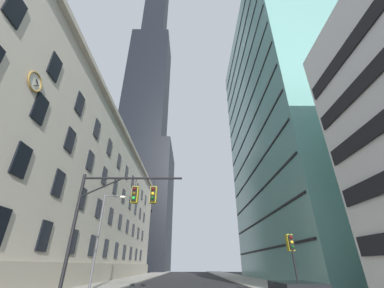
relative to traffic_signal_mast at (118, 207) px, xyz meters
The scene contains 6 objects.
station_building 28.15m from the traffic_signal_mast, 124.67° to the left, with size 18.08×63.47×22.75m.
dark_skyscraper 100.90m from the traffic_signal_mast, 102.25° to the left, with size 27.42×27.42×224.13m.
glass_office_midrise 39.95m from the traffic_signal_mast, 42.77° to the left, with size 19.94×34.19×52.06m.
traffic_signal_mast is the anchor object (origin of this frame).
traffic_light_near_right 11.54m from the traffic_signal_mast, 11.59° to the left, with size 0.40×0.63×3.70m.
street_lamppost 8.16m from the traffic_signal_mast, 114.44° to the left, with size 2.05×0.32×7.80m.
Camera 1 is at (0.33, -11.56, 1.96)m, focal length 22.09 mm.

